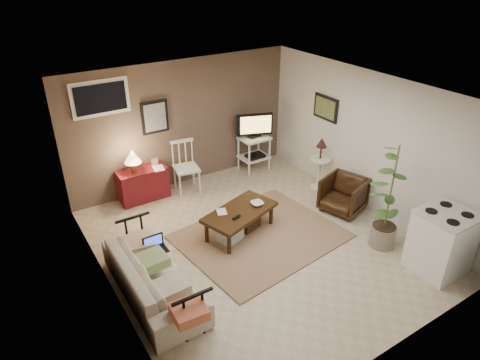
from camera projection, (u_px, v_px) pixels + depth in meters
floor at (257, 243)px, 6.75m from camera, size 5.00×5.00×0.00m
art_back at (155, 117)px, 7.64m from camera, size 0.50×0.03×0.60m
art_right at (326, 108)px, 7.86m from camera, size 0.03×0.60×0.45m
window at (100, 98)px, 6.97m from camera, size 0.96×0.03×0.60m
rug at (260, 236)px, 6.89m from camera, size 2.64×2.21×0.02m
coffee_table at (240, 220)px, 6.85m from camera, size 1.35×0.96×0.46m
sofa at (152, 271)px, 5.58m from camera, size 0.57×1.96×0.77m
sofa_pillows at (162, 274)px, 5.39m from camera, size 0.38×1.86×0.13m
sofa_end_rails at (161, 271)px, 5.66m from camera, size 0.53×1.96×0.66m
laptop at (155, 246)px, 5.87m from camera, size 0.30×0.22×0.21m
red_console at (142, 182)px, 7.79m from camera, size 0.90×0.40×1.03m
spindle_chair at (186, 168)px, 8.05m from camera, size 0.51×0.51×0.98m
tv_stand at (254, 141)px, 8.71m from camera, size 0.71×0.47×1.23m
side_table at (320, 158)px, 8.01m from camera, size 0.39×0.39×1.05m
armchair at (343, 193)px, 7.45m from camera, size 0.80×0.83×0.69m
potted_plant at (390, 194)px, 6.28m from camera, size 0.43×0.43×1.72m
stove at (442, 241)px, 5.99m from camera, size 0.73×0.68×0.95m
bowl at (257, 199)px, 6.88m from camera, size 0.20×0.06×0.20m
book_table at (217, 207)px, 6.66m from camera, size 0.14×0.07×0.20m
book_console at (153, 164)px, 7.62m from camera, size 0.19×0.06×0.25m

